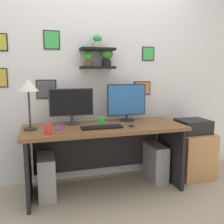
{
  "coord_description": "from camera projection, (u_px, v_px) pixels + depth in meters",
  "views": [
    {
      "loc": [
        -0.68,
        -2.59,
        1.33
      ],
      "look_at": [
        0.1,
        0.05,
        0.9
      ],
      "focal_mm": 39.35,
      "sensor_mm": 36.0,
      "label": 1
    }
  ],
  "objects": [
    {
      "name": "monitor_left",
      "position": [
        72.0,
        105.0,
        2.81
      ],
      "size": [
        0.5,
        0.18,
        0.41
      ],
      "color": "#2D2D33",
      "rests_on": "desk"
    },
    {
      "name": "computer_tower_right",
      "position": [
        155.0,
        162.0,
        3.1
      ],
      "size": [
        0.18,
        0.4,
        0.45
      ],
      "primitive_type": "cube",
      "color": "#99999E",
      "rests_on": "ground"
    },
    {
      "name": "ground_plane",
      "position": [
        105.0,
        189.0,
        2.85
      ],
      "size": [
        8.0,
        8.0,
        0.0
      ],
      "primitive_type": "plane",
      "color": "tan"
    },
    {
      "name": "pen_cup",
      "position": [
        48.0,
        129.0,
        2.37
      ],
      "size": [
        0.07,
        0.07,
        0.1
      ],
      "primitive_type": "cylinder",
      "color": "red",
      "rests_on": "desk"
    },
    {
      "name": "back_wall_assembly",
      "position": [
        95.0,
        71.0,
        3.05
      ],
      "size": [
        4.4,
        0.24,
        2.7
      ],
      "color": "silver",
      "rests_on": "ground"
    },
    {
      "name": "computer_mouse",
      "position": [
        132.0,
        125.0,
        2.7
      ],
      "size": [
        0.06,
        0.09,
        0.03
      ],
      "primitive_type": "ellipsoid",
      "color": "#2D2D33",
      "rests_on": "desk"
    },
    {
      "name": "printer",
      "position": [
        193.0,
        126.0,
        3.14
      ],
      "size": [
        0.38,
        0.34,
        0.17
      ],
      "primitive_type": "cube",
      "color": "black",
      "rests_on": "drawer_cabinet"
    },
    {
      "name": "desk",
      "position": [
        103.0,
        142.0,
        2.82
      ],
      "size": [
        1.78,
        0.68,
        0.75
      ],
      "color": "brown",
      "rests_on": "ground"
    },
    {
      "name": "keyboard",
      "position": [
        102.0,
        127.0,
        2.62
      ],
      "size": [
        0.44,
        0.14,
        0.02
      ],
      "primitive_type": "cube",
      "color": "black",
      "rests_on": "desk"
    },
    {
      "name": "coffee_mug",
      "position": [
        101.0,
        122.0,
        2.75
      ],
      "size": [
        0.08,
        0.08,
        0.09
      ],
      "primitive_type": "cylinder",
      "color": "green",
      "rests_on": "desk"
    },
    {
      "name": "monitor_right",
      "position": [
        127.0,
        102.0,
        3.0
      ],
      "size": [
        0.49,
        0.18,
        0.45
      ],
      "color": "black",
      "rests_on": "desk"
    },
    {
      "name": "drawer_cabinet",
      "position": [
        191.0,
        154.0,
        3.2
      ],
      "size": [
        0.44,
        0.5,
        0.57
      ],
      "primitive_type": "cube",
      "color": "tan",
      "rests_on": "ground"
    },
    {
      "name": "computer_tower_left",
      "position": [
        46.0,
        176.0,
        2.67
      ],
      "size": [
        0.18,
        0.4,
        0.45
      ],
      "primitive_type": "cube",
      "color": "#99999E",
      "rests_on": "ground"
    },
    {
      "name": "cell_phone",
      "position": [
        59.0,
        128.0,
        2.6
      ],
      "size": [
        0.11,
        0.15,
        0.01
      ],
      "primitive_type": "cube",
      "rotation": [
        0.0,
        0.0,
        -0.32
      ],
      "color": "purple",
      "rests_on": "desk"
    },
    {
      "name": "desk_lamp",
      "position": [
        28.0,
        88.0,
        2.48
      ],
      "size": [
        0.2,
        0.2,
        0.53
      ],
      "color": "#2D2D33",
      "rests_on": "desk"
    }
  ]
}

